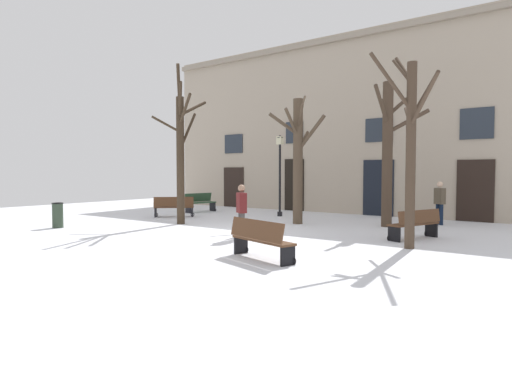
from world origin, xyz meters
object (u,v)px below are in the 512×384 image
(bench_by_litter_bin, at_px, (261,239))
(bench_far_corner, at_px, (415,224))
(litter_bin, at_px, (58,215))
(bench_near_lamp, at_px, (200,202))
(bench_facing_shops, at_px, (174,207))
(tree_left_of_center, at_px, (410,142))
(person_strolling, at_px, (440,201))
(tree_right_of_center, at_px, (388,150))
(tree_near_facade, at_px, (298,156))
(person_by_shop_door, at_px, (242,209))
(tree_foreground, at_px, (181,150))
(streetlamp, at_px, (280,166))

(bench_by_litter_bin, height_order, bench_far_corner, bench_by_litter_bin)
(litter_bin, height_order, bench_near_lamp, bench_near_lamp)
(bench_facing_shops, bearing_deg, litter_bin, 40.21)
(tree_left_of_center, xyz_separation_m, person_strolling, (-0.60, 5.69, -1.84))
(tree_right_of_center, bearing_deg, tree_left_of_center, -63.73)
(tree_left_of_center, height_order, litter_bin, tree_left_of_center)
(litter_bin, xyz_separation_m, bench_far_corner, (10.92, 4.78, 0.01))
(bench_by_litter_bin, bearing_deg, bench_near_lamp, -23.15)
(tree_near_facade, height_order, person_by_shop_door, tree_near_facade)
(bench_far_corner, bearing_deg, tree_foreground, -59.15)
(tree_right_of_center, bearing_deg, bench_by_litter_bin, -92.03)
(tree_left_of_center, xyz_separation_m, tree_near_facade, (-5.02, 2.87, -0.16))
(person_strolling, bearing_deg, tree_foreground, -112.30)
(tree_foreground, height_order, tree_left_of_center, tree_foreground)
(tree_left_of_center, height_order, person_by_shop_door, tree_left_of_center)
(litter_bin, relative_size, bench_by_litter_bin, 0.47)
(litter_bin, height_order, bench_by_litter_bin, bench_by_litter_bin)
(bench_facing_shops, bearing_deg, bench_by_litter_bin, 105.06)
(tree_right_of_center, xyz_separation_m, person_by_shop_door, (-2.49, -5.29, -1.88))
(bench_near_lamp, bearing_deg, bench_facing_shops, -153.35)
(bench_far_corner, bearing_deg, person_strolling, -154.80)
(tree_left_of_center, height_order, person_strolling, tree_left_of_center)
(bench_near_lamp, distance_m, bench_facing_shops, 2.52)
(streetlamp, distance_m, person_strolling, 6.69)
(tree_near_facade, bearing_deg, bench_facing_shops, -169.12)
(tree_right_of_center, height_order, bench_near_lamp, tree_right_of_center)
(tree_near_facade, bearing_deg, tree_foreground, -142.46)
(streetlamp, bearing_deg, bench_far_corner, -25.21)
(person_by_shop_door, bearing_deg, litter_bin, 50.54)
(litter_bin, bearing_deg, streetlamp, 62.72)
(person_strolling, bearing_deg, person_by_shop_door, -86.11)
(bench_by_litter_bin, bearing_deg, bench_far_corner, -94.45)
(tree_near_facade, bearing_deg, tree_right_of_center, 20.49)
(tree_foreground, relative_size, tree_near_facade, 1.15)
(tree_near_facade, distance_m, person_by_shop_door, 4.51)
(tree_near_facade, relative_size, person_by_shop_door, 3.16)
(tree_right_of_center, xyz_separation_m, person_strolling, (1.37, 1.69, -1.87))
(streetlamp, distance_m, bench_by_litter_bin, 9.72)
(bench_far_corner, distance_m, person_strolling, 4.12)
(person_by_shop_door, bearing_deg, streetlamp, -31.61)
(bench_facing_shops, bearing_deg, bench_near_lamp, -115.93)
(streetlamp, relative_size, bench_far_corner, 1.93)
(person_by_shop_door, bearing_deg, bench_far_corner, -110.23)
(streetlamp, xyz_separation_m, bench_facing_shops, (-3.54, -3.02, -1.76))
(bench_near_lamp, height_order, bench_far_corner, bench_near_lamp)
(bench_facing_shops, height_order, bench_far_corner, bench_facing_shops)
(bench_by_litter_bin, bearing_deg, person_strolling, -83.57)
(bench_near_lamp, relative_size, person_by_shop_door, 1.05)
(tree_near_facade, bearing_deg, person_by_shop_door, -82.37)
(bench_near_lamp, bearing_deg, streetlamp, -72.44)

